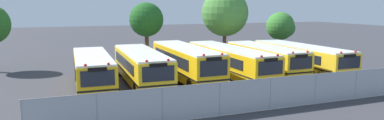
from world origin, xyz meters
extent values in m
plane|color=#38383D|center=(0.00, 0.00, 0.00)|extent=(160.00, 160.00, 0.00)
cube|color=yellow|center=(-8.98, 0.00, 1.32)|extent=(2.63, 9.74, 1.94)
cube|color=white|center=(-8.98, 0.00, 2.35)|extent=(2.58, 9.54, 0.12)
cube|color=black|center=(-9.11, -4.91, 0.53)|extent=(2.41, 0.23, 0.36)
cube|color=black|center=(-9.11, -4.86, 1.67)|extent=(1.94, 0.11, 0.93)
cube|color=black|center=(-7.77, 0.26, 1.63)|extent=(0.25, 7.54, 0.70)
cube|color=black|center=(-10.17, 0.33, 1.63)|extent=(0.25, 7.54, 0.70)
cube|color=black|center=(-8.98, 0.00, 0.93)|extent=(2.66, 9.83, 0.10)
sphere|color=red|center=(-8.46, -4.71, 2.45)|extent=(0.18, 0.18, 0.18)
sphere|color=red|center=(-9.75, -4.67, 2.45)|extent=(0.18, 0.18, 0.18)
cube|color=black|center=(-9.11, -4.87, 2.19)|extent=(1.06, 0.11, 0.24)
cylinder|color=black|center=(-8.03, -3.47, 0.50)|extent=(0.31, 1.01, 1.00)
cylinder|color=black|center=(-10.11, -3.41, 0.50)|extent=(0.31, 1.01, 1.00)
cylinder|color=black|center=(-7.85, 3.00, 0.50)|extent=(0.31, 1.01, 1.00)
cylinder|color=black|center=(-9.93, 3.06, 0.50)|extent=(0.31, 1.01, 1.00)
cube|color=yellow|center=(-5.41, 0.22, 1.35)|extent=(2.67, 10.35, 1.99)
cube|color=white|center=(-5.41, 0.22, 2.40)|extent=(2.62, 10.14, 0.12)
cube|color=black|center=(-5.51, -5.01, 0.53)|extent=(2.53, 0.21, 0.36)
cube|color=black|center=(-5.51, -4.96, 1.70)|extent=(2.03, 0.10, 0.96)
cube|color=black|center=(-4.15, 0.49, 1.66)|extent=(0.19, 8.04, 0.72)
cube|color=black|center=(-6.66, 0.54, 1.66)|extent=(0.19, 8.04, 0.72)
cube|color=black|center=(-5.41, 0.22, 0.95)|extent=(2.70, 10.45, 0.10)
sphere|color=red|center=(-4.83, -4.80, 2.50)|extent=(0.18, 0.18, 0.18)
sphere|color=red|center=(-6.19, -4.77, 2.50)|extent=(0.18, 0.18, 0.18)
cube|color=black|center=(-5.51, -4.97, 2.24)|extent=(1.12, 0.10, 0.24)
cylinder|color=black|center=(-4.38, -3.56, 0.50)|extent=(0.30, 1.01, 1.00)
cylinder|color=black|center=(-6.58, -3.52, 0.50)|extent=(0.30, 1.01, 1.00)
cylinder|color=black|center=(-4.25, 3.55, 0.50)|extent=(0.30, 1.01, 1.00)
cylinder|color=black|center=(-6.45, 3.59, 0.50)|extent=(0.30, 1.01, 1.00)
cube|color=yellow|center=(-1.87, 0.14, 1.45)|extent=(2.41, 10.51, 2.20)
cube|color=white|center=(-1.87, 0.14, 2.61)|extent=(2.36, 10.30, 0.12)
cube|color=black|center=(-1.85, -5.18, 0.53)|extent=(2.41, 0.17, 0.36)
cube|color=black|center=(-1.85, -5.13, 1.84)|extent=(1.94, 0.07, 1.05)
cube|color=black|center=(-0.67, 0.45, 1.80)|extent=(0.08, 8.19, 0.79)
cube|color=black|center=(-3.07, 0.44, 1.80)|extent=(0.08, 8.19, 0.79)
cube|color=black|center=(-1.87, 0.14, 1.01)|extent=(2.44, 10.61, 0.10)
sphere|color=red|center=(-1.20, -4.95, 2.71)|extent=(0.18, 0.18, 0.18)
sphere|color=red|center=(-2.50, -4.96, 2.71)|extent=(0.18, 0.18, 0.18)
cube|color=black|center=(-1.85, -5.14, 2.45)|extent=(1.06, 0.09, 0.24)
cylinder|color=black|center=(-0.81, -3.70, 0.50)|extent=(0.28, 1.00, 1.00)
cylinder|color=black|center=(-2.89, -3.71, 0.50)|extent=(0.28, 1.00, 1.00)
cylinder|color=black|center=(-0.85, 3.59, 0.50)|extent=(0.28, 1.00, 1.00)
cylinder|color=black|center=(-2.93, 3.58, 0.50)|extent=(0.28, 1.00, 1.00)
cube|color=yellow|center=(1.90, 0.04, 1.35)|extent=(2.70, 11.54, 1.99)
cube|color=white|center=(1.90, 0.04, 2.40)|extent=(2.65, 11.31, 0.12)
cube|color=black|center=(2.07, -5.77, 0.53)|extent=(2.42, 0.23, 0.36)
cube|color=black|center=(2.07, -5.72, 1.70)|extent=(1.94, 0.12, 0.96)
cube|color=black|center=(3.10, 0.37, 1.67)|extent=(0.30, 8.95, 0.72)
cube|color=black|center=(0.69, 0.30, 1.67)|extent=(0.30, 8.95, 0.72)
cube|color=black|center=(1.90, 0.04, 0.95)|extent=(2.73, 11.66, 0.10)
sphere|color=red|center=(2.72, -5.53, 2.50)|extent=(0.18, 0.18, 0.18)
sphere|color=red|center=(1.42, -5.57, 2.50)|extent=(0.18, 0.18, 0.18)
cube|color=black|center=(2.07, -5.73, 2.24)|extent=(1.07, 0.11, 0.24)
cylinder|color=black|center=(3.07, -4.27, 0.50)|extent=(0.31, 1.01, 1.00)
cylinder|color=black|center=(0.99, -4.33, 0.50)|extent=(0.31, 1.01, 1.00)
cylinder|color=black|center=(2.83, 4.00, 0.50)|extent=(0.31, 1.01, 1.00)
cylinder|color=black|center=(0.75, 3.94, 0.50)|extent=(0.31, 1.01, 1.00)
cube|color=yellow|center=(5.48, 0.21, 1.32)|extent=(2.40, 9.62, 1.93)
cube|color=white|center=(5.48, 0.21, 2.34)|extent=(2.36, 9.43, 0.12)
cube|color=black|center=(5.46, -4.67, 0.53)|extent=(2.42, 0.17, 0.36)
cube|color=black|center=(5.46, -4.62, 1.66)|extent=(1.94, 0.07, 0.93)
cube|color=black|center=(6.68, 0.50, 1.63)|extent=(0.07, 7.50, 0.70)
cube|color=black|center=(4.27, 0.51, 1.63)|extent=(0.07, 7.50, 0.70)
cube|color=black|center=(5.48, 0.21, 0.93)|extent=(2.43, 9.72, 0.10)
sphere|color=red|center=(6.11, -4.45, 2.44)|extent=(0.18, 0.18, 0.18)
sphere|color=red|center=(4.81, -4.45, 2.44)|extent=(0.18, 0.18, 0.18)
cube|color=black|center=(5.46, -4.63, 2.18)|extent=(1.07, 0.08, 0.24)
cylinder|color=black|center=(6.51, -3.20, 0.50)|extent=(0.28, 1.00, 1.00)
cylinder|color=black|center=(4.42, -3.19, 0.50)|extent=(0.28, 1.00, 1.00)
cylinder|color=black|center=(6.53, 3.21, 0.50)|extent=(0.28, 1.00, 1.00)
cylinder|color=black|center=(4.44, 3.22, 0.50)|extent=(0.28, 1.00, 1.00)
cube|color=yellow|center=(8.96, -0.05, 1.30)|extent=(2.63, 11.23, 1.90)
cube|color=white|center=(8.96, -0.05, 2.31)|extent=(2.58, 11.00, 0.12)
cube|color=black|center=(9.00, -5.72, 0.53)|extent=(2.59, 0.18, 0.36)
cube|color=black|center=(9.00, -5.67, 1.64)|extent=(2.08, 0.08, 0.91)
cube|color=black|center=(10.25, 0.26, 1.61)|extent=(0.11, 8.74, 0.68)
cube|color=black|center=(7.67, 0.24, 1.61)|extent=(0.11, 8.74, 0.68)
cube|color=black|center=(8.96, -0.05, 0.92)|extent=(2.66, 11.34, 0.10)
sphere|color=red|center=(9.70, -5.49, 2.41)|extent=(0.18, 0.18, 0.18)
sphere|color=red|center=(8.30, -5.51, 2.41)|extent=(0.18, 0.18, 0.18)
cube|color=black|center=(9.00, -5.68, 2.15)|extent=(1.14, 0.09, 0.24)
cylinder|color=black|center=(10.12, -4.24, 0.50)|extent=(0.29, 1.00, 1.00)
cylinder|color=black|center=(7.86, -4.26, 0.50)|extent=(0.29, 1.00, 1.00)
cylinder|color=black|center=(10.06, 3.77, 0.50)|extent=(0.29, 1.00, 1.00)
cylinder|color=black|center=(7.80, 3.75, 0.50)|extent=(0.29, 1.00, 1.00)
cylinder|color=#4C3823|center=(-2.46, 10.39, 1.54)|extent=(0.42, 0.42, 3.08)
sphere|color=#1E561E|center=(-2.46, 10.39, 4.42)|extent=(3.56, 3.56, 3.56)
sphere|color=#1E561E|center=(-2.13, 10.59, 4.54)|extent=(2.01, 2.01, 2.01)
cylinder|color=#4C3823|center=(6.21, 9.50, 1.56)|extent=(0.41, 0.41, 3.12)
sphere|color=#478438|center=(6.21, 9.50, 5.06)|extent=(5.17, 5.17, 5.17)
sphere|color=#478438|center=(6.76, 9.46, 4.98)|extent=(2.99, 2.99, 2.99)
cylinder|color=#4C3823|center=(13.16, 8.91, 1.13)|extent=(0.42, 0.42, 2.27)
sphere|color=#387A2D|center=(13.16, 8.91, 3.50)|extent=(3.28, 3.28, 3.28)
sphere|color=#387A2D|center=(13.94, 8.79, 3.23)|extent=(2.09, 2.09, 2.09)
cylinder|color=#9EA0A3|center=(-12.77, -9.06, 0.93)|extent=(0.07, 0.07, 1.86)
cylinder|color=#9EA0A3|center=(-9.62, -9.06, 0.93)|extent=(0.07, 0.07, 1.86)
cylinder|color=#9EA0A3|center=(-6.47, -9.06, 0.93)|extent=(0.07, 0.07, 1.86)
cylinder|color=#9EA0A3|center=(-3.32, -9.06, 0.93)|extent=(0.07, 0.07, 1.86)
cylinder|color=#9EA0A3|center=(-0.17, -9.06, 0.93)|extent=(0.07, 0.07, 1.86)
cylinder|color=#9EA0A3|center=(2.98, -9.06, 0.93)|extent=(0.07, 0.07, 1.86)
cylinder|color=#9EA0A3|center=(6.14, -9.06, 0.93)|extent=(0.07, 0.07, 1.86)
cube|color=#ADB2B7|center=(-0.17, -9.06, 0.93)|extent=(25.21, 0.02, 1.82)
cylinder|color=#9EA0A3|center=(-0.17, -9.06, 1.83)|extent=(25.21, 0.04, 0.04)
cone|color=#EA5914|center=(8.46, -8.41, 0.27)|extent=(0.41, 0.41, 0.54)
camera|label=1|loc=(-11.09, -25.01, 5.81)|focal=32.24mm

